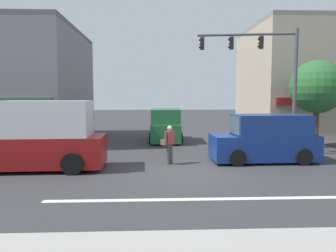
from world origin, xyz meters
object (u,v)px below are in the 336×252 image
box_truck_parked_curbside (38,138)px  van_crossing_center (166,126)px  traffic_light_mast (268,68)px  pedestrian_mid_crossing (169,142)px  utility_pole_near_left (40,82)px  van_crossing_leftbound (265,139)px  street_tree (317,87)px

box_truck_parked_curbside → van_crossing_center: bearing=56.4°
van_crossing_center → traffic_light_mast: bearing=-46.6°
pedestrian_mid_crossing → traffic_light_mast: bearing=23.4°
utility_pole_near_left → van_crossing_leftbound: bearing=-18.8°
traffic_light_mast → box_truck_parked_curbside: 11.11m
utility_pole_near_left → van_crossing_center: utility_pole_near_left is taller
street_tree → utility_pole_near_left: size_ratio=0.70×
utility_pole_near_left → box_truck_parked_curbside: bearing=-73.2°
utility_pole_near_left → box_truck_parked_curbside: utility_pole_near_left is taller
street_tree → traffic_light_mast: 4.18m
traffic_light_mast → box_truck_parked_curbside: traffic_light_mast is taller
utility_pole_near_left → traffic_light_mast: utility_pole_near_left is taller
utility_pole_near_left → traffic_light_mast: size_ratio=1.15×
box_truck_parked_curbside → traffic_light_mast: bearing=16.2°
utility_pole_near_left → van_crossing_leftbound: size_ratio=1.53×
van_crossing_leftbound → traffic_light_mast: bearing=69.3°
traffic_light_mast → pedestrian_mid_crossing: size_ratio=3.71×
van_crossing_center → pedestrian_mid_crossing: van_crossing_center is taller
street_tree → van_crossing_center: 9.28m
traffic_light_mast → pedestrian_mid_crossing: (-5.00, -2.17, -3.35)m
utility_pole_near_left → pedestrian_mid_crossing: 8.37m
pedestrian_mid_crossing → utility_pole_near_left: bearing=148.6°
traffic_light_mast → van_crossing_leftbound: (-0.69, -1.81, -3.30)m
utility_pole_near_left → van_crossing_leftbound: utility_pole_near_left is taller
street_tree → pedestrian_mid_crossing: street_tree is taller
street_tree → van_crossing_leftbound: bearing=-137.7°
street_tree → van_crossing_leftbound: (-4.23, -3.85, -2.44)m
traffic_light_mast → van_crossing_center: bearing=133.4°
traffic_light_mast → van_crossing_center: 7.80m
van_crossing_center → pedestrian_mid_crossing: size_ratio=2.80×
utility_pole_near_left → traffic_light_mast: 11.92m
box_truck_parked_curbside → street_tree: bearing=20.0°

